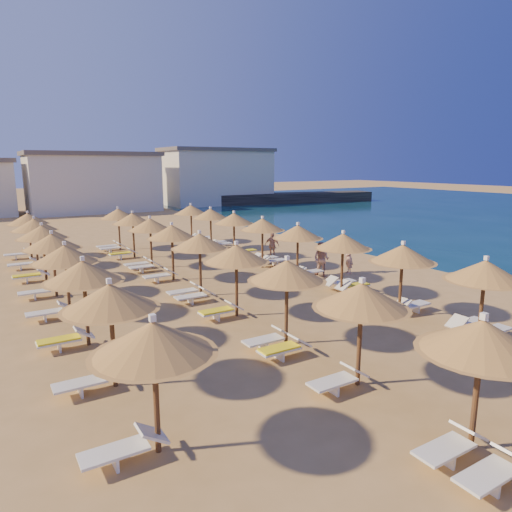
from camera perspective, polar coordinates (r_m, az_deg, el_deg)
ground at (r=20.02m, az=5.83°, el=-5.62°), size 220.00×220.00×0.00m
jetty at (r=69.65m, az=3.04°, el=7.23°), size 30.22×9.57×1.50m
hotel_blocks at (r=62.24m, az=-18.24°, el=8.90°), size 49.86×10.47×8.10m
parasol_row_east at (r=21.80m, az=7.88°, el=2.35°), size 2.57×32.59×2.98m
parasol_row_west at (r=18.87m, az=-4.94°, el=1.00°), size 2.57×32.59×2.98m
parasol_row_inland at (r=20.41m, az=-23.50°, el=0.88°), size 2.57×25.92×2.98m
loungers at (r=20.16m, az=-3.58°, el=-4.44°), size 14.13×30.59×0.66m
beachgoer_c at (r=28.61m, az=2.00°, el=1.34°), size 0.89×1.04×1.67m
beachgoer_b at (r=24.29m, az=8.17°, el=-0.40°), size 0.98×1.09×1.83m
beachgoer_a at (r=25.20m, az=11.55°, el=-0.13°), size 0.63×0.76×1.79m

